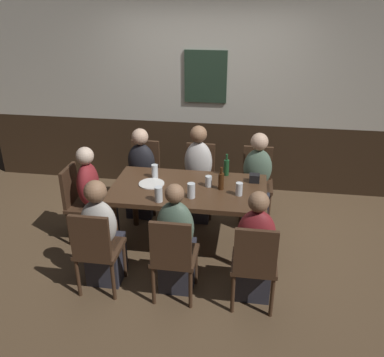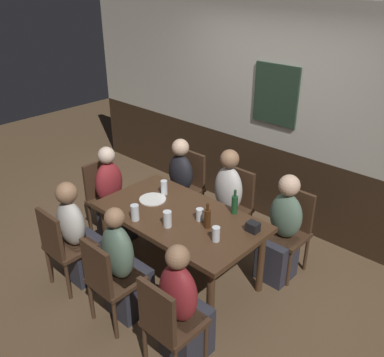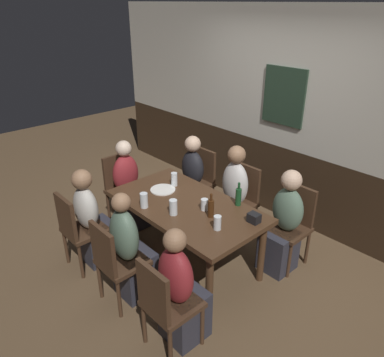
# 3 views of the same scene
# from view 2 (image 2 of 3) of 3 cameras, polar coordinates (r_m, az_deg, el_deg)

# --- Properties ---
(ground_plane) EXTENTS (12.00, 12.00, 0.00)m
(ground_plane) POSITION_cam_2_polar(r_m,az_deg,el_deg) (4.45, -1.56, -13.08)
(ground_plane) COLOR brown
(wall_back) EXTENTS (6.40, 0.13, 2.60)m
(wall_back) POSITION_cam_2_polar(r_m,az_deg,el_deg) (4.99, 11.71, 8.04)
(wall_back) COLOR #332316
(wall_back) RESTS_ON ground_plane
(dining_table) EXTENTS (1.63, 0.90, 0.74)m
(dining_table) POSITION_cam_2_polar(r_m,az_deg,el_deg) (4.07, -1.67, -5.92)
(dining_table) COLOR #472D1C
(dining_table) RESTS_ON ground_plane
(chair_left_near) EXTENTS (0.40, 0.40, 0.88)m
(chair_left_near) POSITION_cam_2_polar(r_m,az_deg,el_deg) (4.22, -17.21, -8.59)
(chair_left_near) COLOR #422B1C
(chair_left_near) RESTS_ON ground_plane
(chair_right_near) EXTENTS (0.40, 0.40, 0.88)m
(chair_right_near) POSITION_cam_2_polar(r_m,az_deg,el_deg) (3.29, -3.32, -18.88)
(chair_right_near) COLOR #422B1C
(chair_right_near) RESTS_ON ground_plane
(chair_left_far) EXTENTS (0.40, 0.40, 0.88)m
(chair_left_far) POSITION_cam_2_polar(r_m,az_deg,el_deg) (5.12, -0.62, -0.70)
(chair_left_far) COLOR #422B1C
(chair_left_far) RESTS_ON ground_plane
(chair_right_far) EXTENTS (0.40, 0.40, 0.88)m
(chair_right_far) POSITION_cam_2_polar(r_m,az_deg,el_deg) (4.39, 13.22, -6.51)
(chair_right_far) COLOR #422B1C
(chair_right_far) RESTS_ON ground_plane
(chair_mid_near) EXTENTS (0.40, 0.40, 0.88)m
(chair_mid_near) POSITION_cam_2_polar(r_m,az_deg,el_deg) (3.71, -11.28, -13.19)
(chair_mid_near) COLOR #422B1C
(chair_mid_near) RESTS_ON ground_plane
(chair_mid_far) EXTENTS (0.40, 0.40, 0.88)m
(chair_mid_far) POSITION_cam_2_polar(r_m,az_deg,el_deg) (4.71, 5.74, -3.40)
(chair_mid_far) COLOR #422B1C
(chair_mid_far) RESTS_ON ground_plane
(chair_head_west) EXTENTS (0.40, 0.40, 0.88)m
(chair_head_west) POSITION_cam_2_polar(r_m,az_deg,el_deg) (4.97, -11.86, -2.19)
(chair_head_west) COLOR #422B1C
(chair_head_west) RESTS_ON ground_plane
(person_left_near) EXTENTS (0.34, 0.37, 1.11)m
(person_left_near) POSITION_cam_2_polar(r_m,az_deg,el_deg) (4.29, -15.31, -8.01)
(person_left_near) COLOR #2D2D38
(person_left_near) RESTS_ON ground_plane
(person_right_near) EXTENTS (0.34, 0.37, 1.11)m
(person_right_near) POSITION_cam_2_polar(r_m,az_deg,el_deg) (3.39, -1.23, -17.82)
(person_right_near) COLOR #2D2D38
(person_right_near) RESTS_ON ground_plane
(person_left_far) EXTENTS (0.34, 0.37, 1.11)m
(person_left_far) POSITION_cam_2_polar(r_m,az_deg,el_deg) (5.03, -1.90, -1.59)
(person_left_far) COLOR #2D2D38
(person_left_far) RESTS_ON ground_plane
(person_right_far) EXTENTS (0.34, 0.37, 1.13)m
(person_right_far) POSITION_cam_2_polar(r_m,az_deg,el_deg) (4.28, 12.07, -7.61)
(person_right_far) COLOR #2D2D38
(person_right_far) RESTS_ON ground_plane
(person_mid_near) EXTENTS (0.34, 0.37, 1.13)m
(person_mid_near) POSITION_cam_2_polar(r_m,az_deg,el_deg) (3.80, -9.24, -12.40)
(person_mid_near) COLOR #2D2D38
(person_mid_near) RESTS_ON ground_plane
(person_mid_far) EXTENTS (0.34, 0.37, 1.18)m
(person_mid_far) POSITION_cam_2_polar(r_m,az_deg,el_deg) (4.60, 4.52, -4.09)
(person_mid_far) COLOR #2D2D38
(person_mid_far) RESTS_ON ground_plane
(person_head_west) EXTENTS (0.37, 0.34, 1.13)m
(person_head_west) POSITION_cam_2_polar(r_m,az_deg,el_deg) (4.86, -10.69, -3.06)
(person_head_west) COLOR #2D2D38
(person_head_west) RESTS_ON ground_plane
(pint_glass_pale) EXTENTS (0.08, 0.08, 0.16)m
(pint_glass_pale) POSITION_cam_2_polar(r_m,az_deg,el_deg) (3.82, -3.37, -5.68)
(pint_glass_pale) COLOR silver
(pint_glass_pale) RESTS_ON dining_table
(pint_glass_stout) EXTENTS (0.07, 0.07, 0.14)m
(pint_glass_stout) POSITION_cam_2_polar(r_m,az_deg,el_deg) (3.63, 3.29, -7.70)
(pint_glass_stout) COLOR silver
(pint_glass_stout) RESTS_ON dining_table
(tumbler_short) EXTENTS (0.07, 0.07, 0.15)m
(tumbler_short) POSITION_cam_2_polar(r_m,az_deg,el_deg) (4.35, -3.83, -1.34)
(tumbler_short) COLOR silver
(tumbler_short) RESTS_ON dining_table
(highball_clear) EXTENTS (0.08, 0.08, 0.16)m
(highball_clear) POSITION_cam_2_polar(r_m,az_deg,el_deg) (3.94, -7.78, -4.76)
(highball_clear) COLOR silver
(highball_clear) RESTS_ON dining_table
(pint_glass_amber) EXTENTS (0.07, 0.07, 0.12)m
(pint_glass_amber) POSITION_cam_2_polar(r_m,az_deg,el_deg) (3.91, 1.06, -5.01)
(pint_glass_amber) COLOR silver
(pint_glass_amber) RESTS_ON dining_table
(beer_bottle_green) EXTENTS (0.06, 0.06, 0.25)m
(beer_bottle_green) POSITION_cam_2_polar(r_m,az_deg,el_deg) (4.01, 5.83, -3.51)
(beer_bottle_green) COLOR #194723
(beer_bottle_green) RESTS_ON dining_table
(beer_bottle_brown) EXTENTS (0.06, 0.06, 0.25)m
(beer_bottle_brown) POSITION_cam_2_polar(r_m,az_deg,el_deg) (3.78, 2.12, -5.43)
(beer_bottle_brown) COLOR #42230F
(beer_bottle_brown) RESTS_ON dining_table
(plate_white_large) EXTENTS (0.27, 0.27, 0.01)m
(plate_white_large) POSITION_cam_2_polar(r_m,az_deg,el_deg) (4.28, -5.40, -2.84)
(plate_white_large) COLOR white
(plate_white_large) RESTS_ON dining_table
(condiment_caddy) EXTENTS (0.11, 0.09, 0.09)m
(condiment_caddy) POSITION_cam_2_polar(r_m,az_deg,el_deg) (3.79, 8.32, -6.56)
(condiment_caddy) COLOR black
(condiment_caddy) RESTS_ON dining_table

